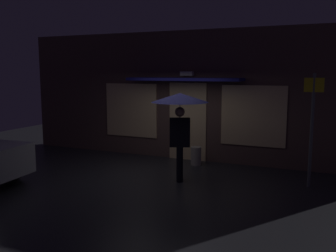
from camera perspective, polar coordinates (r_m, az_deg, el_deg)
ground_plane at (r=8.84m, az=-2.11°, el=-8.13°), size 18.00×18.00×0.00m
building_facade at (r=10.65m, az=3.36°, el=4.59°), size 10.67×1.00×3.64m
person_with_umbrella at (r=8.40m, az=1.83°, el=2.67°), size 1.30×1.30×2.03m
street_sign_post at (r=8.53m, az=21.16°, el=0.33°), size 0.40×0.07×2.47m
sidewalk_bollard at (r=10.11m, az=4.31°, el=-4.59°), size 0.28×0.28×0.50m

